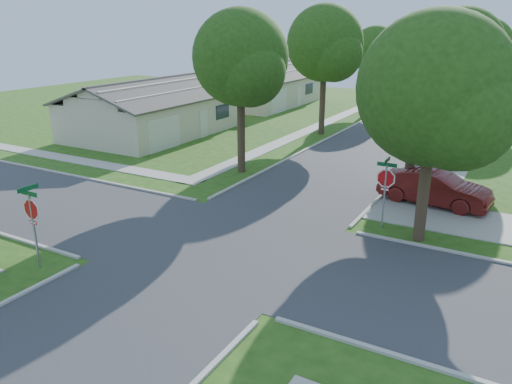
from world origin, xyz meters
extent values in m
plane|color=#284C14|center=(0.00, 0.00, 0.00)|extent=(100.00, 100.00, 0.00)
cube|color=#333335|center=(0.00, 0.00, 0.00)|extent=(7.00, 100.00, 0.02)
cube|color=#9E9B91|center=(6.10, 26.00, 0.02)|extent=(1.20, 40.00, 0.04)
cube|color=#9E9B91|center=(-6.10, 26.00, 0.02)|extent=(1.20, 40.00, 0.04)
cube|color=#9E9B91|center=(7.90, 7.10, 0.03)|extent=(8.80, 3.60, 0.05)
cube|color=gray|center=(-4.70, -4.70, 1.35)|extent=(0.06, 0.06, 2.70)
cylinder|color=white|center=(-4.70, -4.70, 2.15)|extent=(1.05, 0.02, 1.05)
cylinder|color=red|center=(-4.70, -4.70, 2.15)|extent=(0.90, 0.03, 0.90)
cube|color=red|center=(-4.70, -4.70, 1.68)|extent=(0.34, 0.03, 0.12)
cube|color=white|center=(-4.70, -4.70, 1.68)|extent=(0.30, 0.03, 0.08)
cube|color=#0C5426|center=(-4.70, -4.70, 2.72)|extent=(0.80, 0.02, 0.16)
cube|color=#0C5426|center=(-4.70, -4.70, 2.90)|extent=(0.02, 0.80, 0.16)
cube|color=gray|center=(4.70, 4.70, 1.35)|extent=(0.06, 0.06, 2.70)
cylinder|color=white|center=(4.70, 4.70, 2.15)|extent=(1.05, 0.02, 1.05)
cylinder|color=red|center=(4.70, 4.70, 2.15)|extent=(0.90, 0.03, 0.90)
cube|color=red|center=(4.70, 4.70, 1.68)|extent=(0.34, 0.03, 0.12)
cube|color=white|center=(4.70, 4.70, 1.68)|extent=(0.30, 0.03, 0.08)
cube|color=#0C5426|center=(4.70, 4.70, 2.72)|extent=(0.80, 0.02, 0.16)
cube|color=#0C5426|center=(4.70, 4.70, 2.90)|extent=(0.02, 0.80, 0.16)
cylinder|color=#38281C|center=(4.70, 9.00, 1.98)|extent=(0.44, 0.44, 3.95)
sphere|color=#204210|center=(4.70, 9.00, 5.88)|extent=(4.80, 4.80, 4.80)
sphere|color=#204210|center=(5.54, 8.52, 5.28)|extent=(3.46, 3.46, 3.46)
sphere|color=#204210|center=(3.98, 9.60, 5.40)|extent=(3.26, 3.26, 3.26)
cylinder|color=#38281C|center=(4.70, 21.00, 2.15)|extent=(0.44, 0.44, 4.30)
sphere|color=#204210|center=(4.70, 21.00, 6.51)|extent=(5.40, 5.40, 5.40)
sphere|color=#204210|center=(5.65, 20.46, 5.84)|extent=(3.89, 3.89, 3.89)
sphere|color=#204210|center=(3.89, 21.68, 5.97)|extent=(3.67, 3.67, 3.67)
cylinder|color=#38281C|center=(4.70, 34.00, 2.10)|extent=(0.44, 0.44, 4.20)
sphere|color=#204210|center=(4.70, 34.00, 6.22)|extent=(5.00, 5.00, 5.00)
sphere|color=#204210|center=(5.58, 33.50, 5.60)|extent=(3.60, 3.60, 3.60)
sphere|color=#204210|center=(3.95, 34.62, 5.72)|extent=(3.40, 3.40, 3.40)
cylinder|color=#38281C|center=(-4.70, 9.00, 2.12)|extent=(0.44, 0.44, 4.25)
sphere|color=#204210|center=(-4.70, 9.00, 6.37)|extent=(5.20, 5.20, 5.20)
sphere|color=#204210|center=(-3.79, 8.48, 5.72)|extent=(3.74, 3.74, 3.74)
sphere|color=#204210|center=(-5.48, 9.65, 5.85)|extent=(3.54, 3.54, 3.54)
cylinder|color=#38281C|center=(-4.70, 21.00, 2.22)|extent=(0.44, 0.44, 4.44)
sphere|color=#204210|center=(-4.70, 21.00, 6.76)|extent=(5.60, 5.60, 5.60)
sphere|color=#204210|center=(-3.72, 20.44, 6.06)|extent=(4.03, 4.03, 4.03)
sphere|color=#204210|center=(-5.54, 21.70, 6.20)|extent=(3.81, 3.81, 3.81)
cylinder|color=#38281C|center=(-4.70, 34.00, 1.95)|extent=(0.44, 0.44, 3.90)
sphere|color=#204210|center=(-4.70, 34.00, 5.74)|extent=(4.60, 4.60, 4.60)
sphere|color=#204210|center=(-3.90, 33.54, 5.16)|extent=(3.31, 3.31, 3.31)
sphere|color=#204210|center=(-5.39, 34.58, 5.28)|extent=(3.13, 3.13, 3.13)
cylinder|color=#38281C|center=(6.30, 4.20, 1.77)|extent=(0.44, 0.44, 3.54)
sphere|color=#204210|center=(6.30, 4.20, 5.86)|extent=(5.60, 5.60, 5.60)
sphere|color=#204210|center=(7.28, 3.64, 5.16)|extent=(4.03, 4.03, 4.03)
sphere|color=#204210|center=(5.46, 4.90, 5.30)|extent=(3.81, 3.81, 3.81)
cube|color=beige|center=(-16.00, 15.00, 1.40)|extent=(8.00, 13.00, 2.80)
cube|color=#49443F|center=(-14.00, 15.00, 3.45)|extent=(4.42, 13.60, 1.56)
cube|color=#49443F|center=(-18.00, 15.00, 3.45)|extent=(4.42, 13.60, 1.56)
cube|color=silver|center=(-11.97, 11.10, 1.10)|extent=(0.06, 3.20, 2.20)
cube|color=silver|center=(-11.97, 15.65, 1.00)|extent=(0.06, 0.90, 2.00)
cube|color=#1E2633|center=(-11.97, 18.25, 1.55)|extent=(0.06, 1.80, 1.10)
cube|color=beige|center=(-16.00, 32.00, 1.40)|extent=(8.00, 13.00, 2.80)
cube|color=#49443F|center=(-14.00, 32.00, 3.45)|extent=(4.42, 13.60, 1.56)
cube|color=#49443F|center=(-18.00, 32.00, 3.45)|extent=(4.42, 13.60, 1.56)
cube|color=silver|center=(-11.97, 28.10, 1.10)|extent=(0.06, 3.20, 2.20)
cube|color=silver|center=(-11.97, 32.65, 1.00)|extent=(0.06, 0.90, 2.00)
cube|color=#1E2633|center=(-11.97, 35.25, 1.55)|extent=(0.06, 1.80, 1.10)
imported|color=#571411|center=(6.00, 8.70, 0.83)|extent=(5.19, 2.34, 1.65)
imported|color=black|center=(3.20, 28.36, 0.77)|extent=(2.23, 4.67, 1.54)
imported|color=black|center=(-3.20, 34.36, 0.63)|extent=(2.33, 4.53, 1.26)
camera|label=1|loc=(9.57, -14.65, 8.04)|focal=35.00mm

